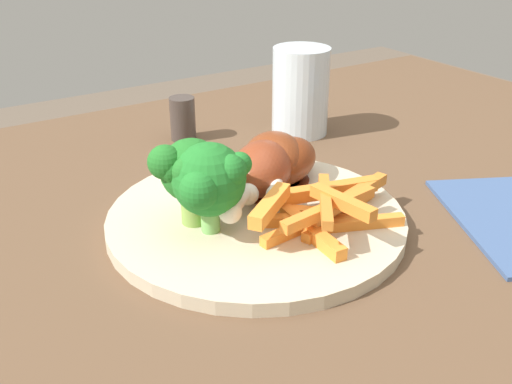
{
  "coord_description": "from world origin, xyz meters",
  "views": [
    {
      "loc": [
        0.29,
        0.32,
        1.01
      ],
      "look_at": [
        0.04,
        -0.06,
        0.79
      ],
      "focal_mm": 40.93,
      "sensor_mm": 36.0,
      "label": 1
    }
  ],
  "objects_px": {
    "pepper_shaker": "(183,119)",
    "water_glass": "(301,91)",
    "dining_table": "(330,339)",
    "dinner_plate": "(256,218)",
    "broccoli_floret_middle": "(210,180)",
    "carrot_fries_pile": "(324,210)",
    "broccoli_floret_front": "(187,171)",
    "chicken_drumstick_near": "(284,163)",
    "chicken_drumstick_far": "(274,160)",
    "chicken_drumstick_extra": "(261,171)"
  },
  "relations": [
    {
      "from": "dining_table",
      "to": "chicken_drumstick_far",
      "type": "height_order",
      "value": "chicken_drumstick_far"
    },
    {
      "from": "broccoli_floret_middle",
      "to": "chicken_drumstick_extra",
      "type": "xyz_separation_m",
      "value": [
        -0.07,
        -0.04,
        -0.02
      ]
    },
    {
      "from": "carrot_fries_pile",
      "to": "pepper_shaker",
      "type": "bearing_deg",
      "value": -90.5
    },
    {
      "from": "dinner_plate",
      "to": "pepper_shaker",
      "type": "distance_m",
      "value": 0.23
    },
    {
      "from": "dining_table",
      "to": "dinner_plate",
      "type": "distance_m",
      "value": 0.13
    },
    {
      "from": "carrot_fries_pile",
      "to": "chicken_drumstick_near",
      "type": "height_order",
      "value": "chicken_drumstick_near"
    },
    {
      "from": "broccoli_floret_front",
      "to": "carrot_fries_pile",
      "type": "relative_size",
      "value": 0.46
    },
    {
      "from": "broccoli_floret_middle",
      "to": "chicken_drumstick_near",
      "type": "xyz_separation_m",
      "value": [
        -0.11,
        -0.05,
        -0.03
      ]
    },
    {
      "from": "chicken_drumstick_extra",
      "to": "chicken_drumstick_near",
      "type": "bearing_deg",
      "value": -163.71
    },
    {
      "from": "dining_table",
      "to": "broccoli_floret_middle",
      "type": "relative_size",
      "value": 14.13
    },
    {
      "from": "water_glass",
      "to": "carrot_fries_pile",
      "type": "bearing_deg",
      "value": 58.19
    },
    {
      "from": "broccoli_floret_front",
      "to": "dining_table",
      "type": "bearing_deg",
      "value": 144.54
    },
    {
      "from": "dining_table",
      "to": "broccoli_floret_front",
      "type": "xyz_separation_m",
      "value": [
        0.1,
        -0.07,
        0.17
      ]
    },
    {
      "from": "broccoli_floret_middle",
      "to": "carrot_fries_pile",
      "type": "bearing_deg",
      "value": 154.63
    },
    {
      "from": "broccoli_floret_front",
      "to": "chicken_drumstick_extra",
      "type": "bearing_deg",
      "value": -169.08
    },
    {
      "from": "dinner_plate",
      "to": "broccoli_floret_middle",
      "type": "relative_size",
      "value": 3.39
    },
    {
      "from": "broccoli_floret_front",
      "to": "chicken_drumstick_far",
      "type": "relative_size",
      "value": 0.62
    },
    {
      "from": "broccoli_floret_front",
      "to": "pepper_shaker",
      "type": "relative_size",
      "value": 1.45
    },
    {
      "from": "dinner_plate",
      "to": "chicken_drumstick_far",
      "type": "relative_size",
      "value": 2.16
    },
    {
      "from": "dinner_plate",
      "to": "water_glass",
      "type": "bearing_deg",
      "value": -135.67
    },
    {
      "from": "carrot_fries_pile",
      "to": "broccoli_floret_front",
      "type": "bearing_deg",
      "value": -33.33
    },
    {
      "from": "broccoli_floret_front",
      "to": "chicken_drumstick_near",
      "type": "bearing_deg",
      "value": -167.48
    },
    {
      "from": "dining_table",
      "to": "broccoli_floret_middle",
      "type": "bearing_deg",
      "value": -28.77
    },
    {
      "from": "chicken_drumstick_near",
      "to": "dinner_plate",
      "type": "bearing_deg",
      "value": 33.86
    },
    {
      "from": "dining_table",
      "to": "chicken_drumstick_extra",
      "type": "relative_size",
      "value": 8.89
    },
    {
      "from": "pepper_shaker",
      "to": "water_glass",
      "type": "bearing_deg",
      "value": 156.88
    },
    {
      "from": "chicken_drumstick_near",
      "to": "chicken_drumstick_far",
      "type": "xyz_separation_m",
      "value": [
        0.01,
        -0.01,
        0.0
      ]
    },
    {
      "from": "chicken_drumstick_near",
      "to": "water_glass",
      "type": "bearing_deg",
      "value": -131.5
    },
    {
      "from": "carrot_fries_pile",
      "to": "chicken_drumstick_far",
      "type": "bearing_deg",
      "value": -97.64
    },
    {
      "from": "water_glass",
      "to": "broccoli_floret_middle",
      "type": "bearing_deg",
      "value": 38.67
    },
    {
      "from": "chicken_drumstick_extra",
      "to": "pepper_shaker",
      "type": "distance_m",
      "value": 0.19
    },
    {
      "from": "dining_table",
      "to": "water_glass",
      "type": "bearing_deg",
      "value": -119.19
    },
    {
      "from": "chicken_drumstick_far",
      "to": "broccoli_floret_middle",
      "type": "bearing_deg",
      "value": 28.44
    },
    {
      "from": "dining_table",
      "to": "chicken_drumstick_extra",
      "type": "bearing_deg",
      "value": -76.71
    },
    {
      "from": "dining_table",
      "to": "water_glass",
      "type": "xyz_separation_m",
      "value": [
        -0.13,
        -0.22,
        0.16
      ]
    },
    {
      "from": "dinner_plate",
      "to": "broccoli_floret_middle",
      "type": "height_order",
      "value": "broccoli_floret_middle"
    },
    {
      "from": "broccoli_floret_front",
      "to": "chicken_drumstick_near",
      "type": "xyz_separation_m",
      "value": [
        -0.11,
        -0.03,
        -0.03
      ]
    },
    {
      "from": "dining_table",
      "to": "pepper_shaker",
      "type": "distance_m",
      "value": 0.31
    },
    {
      "from": "water_glass",
      "to": "pepper_shaker",
      "type": "bearing_deg",
      "value": -23.12
    },
    {
      "from": "dinner_plate",
      "to": "chicken_drumstick_near",
      "type": "height_order",
      "value": "chicken_drumstick_near"
    },
    {
      "from": "carrot_fries_pile",
      "to": "chicken_drumstick_near",
      "type": "xyz_separation_m",
      "value": [
        -0.02,
        -0.09,
        0.01
      ]
    },
    {
      "from": "broccoli_floret_front",
      "to": "chicken_drumstick_extra",
      "type": "height_order",
      "value": "broccoli_floret_front"
    },
    {
      "from": "chicken_drumstick_extra",
      "to": "carrot_fries_pile",
      "type": "bearing_deg",
      "value": 99.75
    },
    {
      "from": "broccoli_floret_middle",
      "to": "water_glass",
      "type": "distance_m",
      "value": 0.28
    },
    {
      "from": "broccoli_floret_middle",
      "to": "chicken_drumstick_far",
      "type": "xyz_separation_m",
      "value": [
        -0.1,
        -0.05,
        -0.02
      ]
    },
    {
      "from": "broccoli_floret_middle",
      "to": "chicken_drumstick_far",
      "type": "distance_m",
      "value": 0.11
    },
    {
      "from": "dining_table",
      "to": "chicken_drumstick_far",
      "type": "relative_size",
      "value": 8.99
    },
    {
      "from": "broccoli_floret_middle",
      "to": "chicken_drumstick_extra",
      "type": "height_order",
      "value": "broccoli_floret_middle"
    },
    {
      "from": "broccoli_floret_middle",
      "to": "carrot_fries_pile",
      "type": "relative_size",
      "value": 0.47
    },
    {
      "from": "carrot_fries_pile",
      "to": "chicken_drumstick_extra",
      "type": "distance_m",
      "value": 0.08
    }
  ]
}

